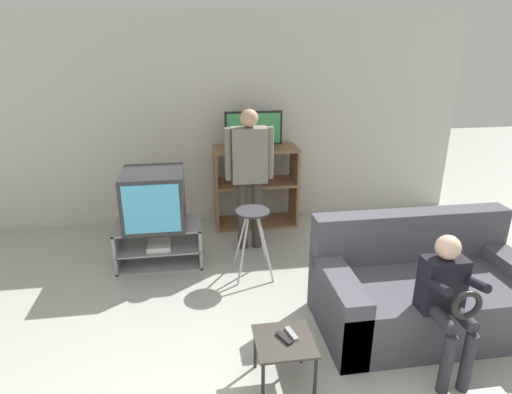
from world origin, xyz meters
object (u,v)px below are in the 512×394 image
(television_main, at_px, (154,198))
(remote_control_black, at_px, (284,338))
(person_standing_adult, at_px, (249,167))
(snack_table, at_px, (284,346))
(media_shelf, at_px, (255,186))
(remote_control_white, at_px, (292,334))
(folding_stool, at_px, (253,224))
(television_flat, at_px, (254,131))
(tv_stand, at_px, (160,244))
(person_seated_child, at_px, (447,296))
(couch, at_px, (422,291))

(television_main, xyz_separation_m, remote_control_black, (0.97, -1.90, -0.36))
(remote_control_black, xyz_separation_m, person_standing_adult, (0.05, 2.10, 0.59))
(television_main, relative_size, remote_control_black, 4.30)
(snack_table, bearing_deg, remote_control_black, 102.20)
(media_shelf, relative_size, remote_control_white, 7.20)
(remote_control_black, bearing_deg, person_standing_adult, 62.48)
(television_main, bearing_deg, remote_control_black, -63.07)
(folding_stool, bearing_deg, snack_table, -90.01)
(television_flat, distance_m, remote_control_white, 2.83)
(tv_stand, distance_m, remote_control_black, 2.11)
(remote_control_white, bearing_deg, media_shelf, 72.25)
(person_seated_child, bearing_deg, tv_stand, 137.34)
(remote_control_white, bearing_deg, remote_control_black, -162.20)
(folding_stool, bearing_deg, media_shelf, 80.32)
(television_main, height_order, media_shelf, television_main)
(folding_stool, height_order, remote_control_white, folding_stool)
(tv_stand, height_order, remote_control_black, tv_stand)
(television_main, height_order, remote_control_black, television_main)
(tv_stand, bearing_deg, remote_control_white, -61.36)
(person_standing_adult, xyz_separation_m, person_seated_child, (1.08, -2.13, -0.35))
(television_main, xyz_separation_m, person_seated_child, (2.10, -1.93, -0.12))
(folding_stool, relative_size, remote_control_black, 4.86)
(television_flat, height_order, couch, television_flat)
(folding_stool, bearing_deg, couch, -38.33)
(media_shelf, distance_m, folding_stool, 1.27)
(remote_control_white, xyz_separation_m, couch, (1.22, 0.46, -0.07))
(folding_stool, relative_size, person_standing_adult, 0.44)
(couch, distance_m, person_seated_child, 0.63)
(tv_stand, bearing_deg, person_standing_adult, 12.32)
(tv_stand, height_order, television_flat, television_flat)
(media_shelf, bearing_deg, tv_stand, -142.89)
(television_main, distance_m, person_seated_child, 2.85)
(media_shelf, distance_m, couch, 2.51)
(folding_stool, xyz_separation_m, snack_table, (-0.00, -1.51, -0.24))
(remote_control_black, bearing_deg, folding_stool, 63.83)
(television_main, distance_m, couch, 2.68)
(television_flat, bearing_deg, person_standing_adult, -102.31)
(folding_stool, relative_size, snack_table, 1.77)
(couch, height_order, person_standing_adult, person_standing_adult)
(television_main, bearing_deg, media_shelf, 36.08)
(tv_stand, bearing_deg, person_seated_child, -42.66)
(remote_control_black, height_order, remote_control_white, same)
(media_shelf, xyz_separation_m, snack_table, (-0.21, -2.77, -0.21))
(couch, bearing_deg, remote_control_white, -159.46)
(couch, bearing_deg, person_standing_adult, 127.43)
(media_shelf, relative_size, person_seated_child, 1.01)
(person_standing_adult, relative_size, person_seated_child, 1.55)
(television_flat, xyz_separation_m, snack_table, (-0.19, -2.74, -0.91))
(remote_control_black, bearing_deg, remote_control_white, 6.20)
(remote_control_black, bearing_deg, television_flat, 59.92)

